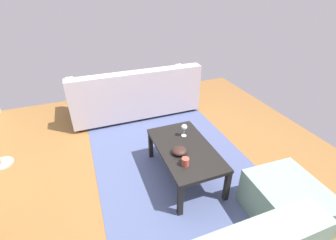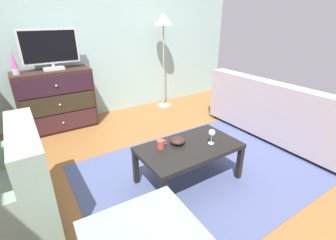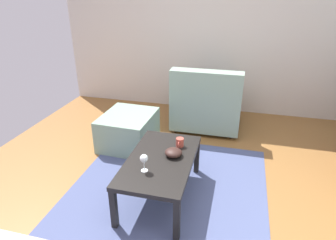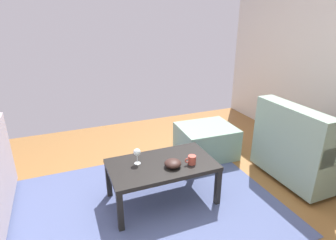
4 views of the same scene
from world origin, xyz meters
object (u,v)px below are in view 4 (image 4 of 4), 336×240
(wine_glass, at_px, (137,153))
(ottoman, at_px, (206,141))
(coffee_table, at_px, (162,167))
(armchair, at_px, (304,149))
(mug, at_px, (192,160))
(bowl_decorative, at_px, (173,163))

(wine_glass, distance_m, ottoman, 1.28)
(coffee_table, distance_m, armchair, 1.63)
(coffee_table, height_order, mug, mug)
(coffee_table, xyz_separation_m, ottoman, (-0.87, -0.67, -0.17))
(coffee_table, height_order, wine_glass, wine_glass)
(wine_glass, distance_m, mug, 0.52)
(coffee_table, xyz_separation_m, armchair, (-1.61, 0.21, -0.01))
(ottoman, bearing_deg, coffee_table, 37.38)
(mug, height_order, bowl_decorative, mug)
(wine_glass, bearing_deg, bowl_decorative, 147.86)
(wine_glass, height_order, bowl_decorative, wine_glass)
(coffee_table, xyz_separation_m, mug, (-0.26, 0.12, 0.09))
(bowl_decorative, height_order, armchair, armchair)
(coffee_table, relative_size, mug, 8.93)
(wine_glass, bearing_deg, coffee_table, 159.93)
(armchair, bearing_deg, mug, -3.76)
(ottoman, bearing_deg, wine_glass, 28.27)
(mug, distance_m, armchair, 1.36)
(bowl_decorative, bearing_deg, mug, 174.55)
(coffee_table, xyz_separation_m, bowl_decorative, (-0.07, 0.10, 0.08))
(bowl_decorative, distance_m, armchair, 1.55)
(mug, distance_m, ottoman, 1.03)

